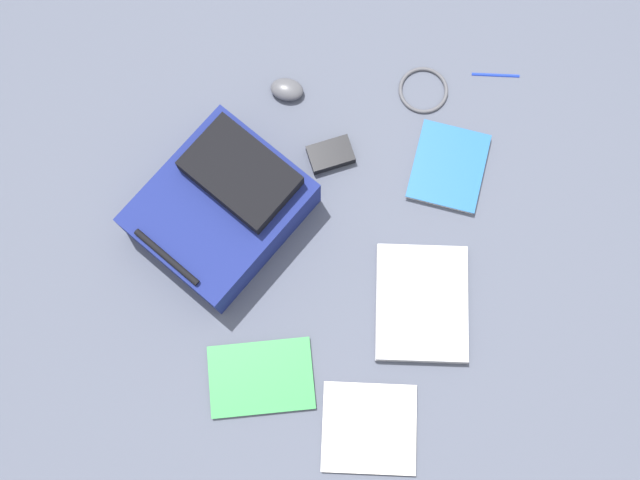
% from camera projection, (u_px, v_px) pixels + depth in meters
% --- Properties ---
extents(ground_plane, '(3.60, 3.60, 0.00)m').
position_uv_depth(ground_plane, '(329.00, 251.00, 2.03)').
color(ground_plane, '#4C5160').
extents(backpack, '(0.52, 0.51, 0.19)m').
position_uv_depth(backpack, '(223.00, 206.00, 1.97)').
color(backpack, navy).
rests_on(backpack, ground_plane).
extents(laptop, '(0.31, 0.24, 0.03)m').
position_uv_depth(laptop, '(422.00, 303.00, 1.98)').
color(laptop, '#929296').
rests_on(laptop, ground_plane).
extents(book_blue, '(0.21, 0.28, 0.01)m').
position_uv_depth(book_blue, '(261.00, 377.00, 1.95)').
color(book_blue, silver).
rests_on(book_blue, ground_plane).
extents(book_red, '(0.26, 0.23, 0.02)m').
position_uv_depth(book_red, '(448.00, 167.00, 2.07)').
color(book_red, silver).
rests_on(book_red, ground_plane).
extents(book_comic, '(0.22, 0.24, 0.01)m').
position_uv_depth(book_comic, '(369.00, 428.00, 1.92)').
color(book_comic, silver).
rests_on(book_comic, ground_plane).
extents(computer_mouse, '(0.08, 0.10, 0.04)m').
position_uv_depth(computer_mouse, '(287.00, 90.00, 2.11)').
color(computer_mouse, '#4C4C51').
rests_on(computer_mouse, ground_plane).
extents(cable_coil, '(0.14, 0.14, 0.01)m').
position_uv_depth(cable_coil, '(423.00, 90.00, 2.13)').
color(cable_coil, '#4C4C51').
rests_on(cable_coil, ground_plane).
extents(power_brick, '(0.11, 0.14, 0.03)m').
position_uv_depth(power_brick, '(331.00, 155.00, 2.07)').
color(power_brick, black).
rests_on(power_brick, ground_plane).
extents(pen_black, '(0.01, 0.13, 0.01)m').
position_uv_depth(pen_black, '(496.00, 75.00, 2.14)').
color(pen_black, '#1933B2').
rests_on(pen_black, ground_plane).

